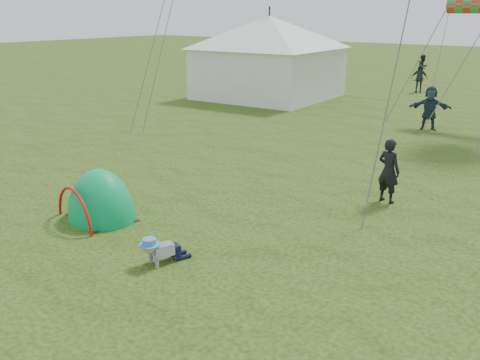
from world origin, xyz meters
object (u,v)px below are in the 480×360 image
Objects in this scene: crawling_toddler at (160,249)px; standing_adult at (389,171)px; event_marquee at (269,54)px; popup_tent at (102,218)px.

crawling_toddler is 0.45× the size of standing_adult.
event_marquee is (-9.60, 17.91, 2.01)m from crawling_toddler.
popup_tent is 6.92m from standing_adult.
crawling_toddler is 0.32× the size of popup_tent.
standing_adult is at bearing 89.36° from crawling_toddler.
standing_adult is (2.09, 5.77, 0.52)m from crawling_toddler.
event_marquee is at bearing -33.73° from standing_adult.
popup_tent is at bearing -177.91° from crawling_toddler.
crawling_toddler is at bearing 82.46° from standing_adult.
popup_tent is (-2.70, 0.83, -0.28)m from crawling_toddler.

